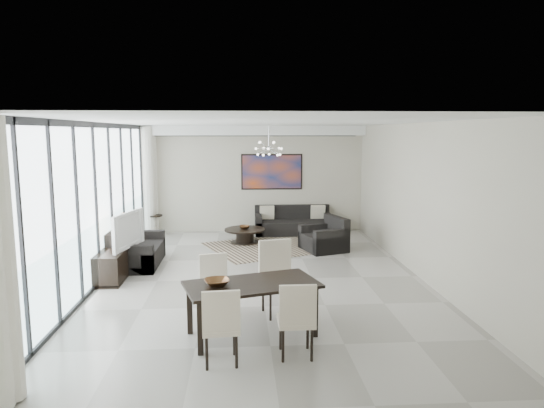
{
  "coord_description": "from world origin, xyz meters",
  "views": [
    {
      "loc": [
        -0.37,
        -8.75,
        2.71
      ],
      "look_at": [
        0.29,
        1.15,
        1.25
      ],
      "focal_mm": 32.0,
      "sensor_mm": 36.0,
      "label": 1
    }
  ],
  "objects": [
    {
      "name": "dining_chair_ne",
      "position": [
        0.18,
        -1.68,
        0.64
      ],
      "size": [
        0.61,
        0.61,
        1.1
      ],
      "color": "beige",
      "rests_on": "floor"
    },
    {
      "name": "armchair",
      "position": [
        1.59,
        2.15,
        0.27
      ],
      "size": [
        1.13,
        1.16,
        0.78
      ],
      "color": "black",
      "rests_on": "floor"
    },
    {
      "name": "rug",
      "position": [
        0.4,
        2.6,
        0.01
      ],
      "size": [
        3.5,
        3.15,
        0.01
      ],
      "primitive_type": "cube",
      "rotation": [
        0.0,
        0.0,
        0.4
      ],
      "color": "black",
      "rests_on": "floor"
    },
    {
      "name": "bowl_coffee",
      "position": [
        -0.27,
        3.08,
        0.39
      ],
      "size": [
        0.3,
        0.3,
        0.08
      ],
      "primitive_type": "imported",
      "rotation": [
        0.0,
        0.0,
        0.19
      ],
      "color": "brown",
      "rests_on": "coffee_table"
    },
    {
      "name": "side_table",
      "position": [
        -2.65,
        4.15,
        0.37
      ],
      "size": [
        0.4,
        0.4,
        0.55
      ],
      "color": "black",
      "rests_on": "floor"
    },
    {
      "name": "loveseat",
      "position": [
        -2.55,
        1.17,
        0.27
      ],
      "size": [
        0.89,
        1.59,
        0.79
      ],
      "color": "black",
      "rests_on": "floor"
    },
    {
      "name": "dining_chair_sw",
      "position": [
        -0.61,
        -3.37,
        0.54
      ],
      "size": [
        0.47,
        0.47,
        0.95
      ],
      "color": "beige",
      "rests_on": "floor"
    },
    {
      "name": "tv_console",
      "position": [
        -2.76,
        0.46,
        0.28
      ],
      "size": [
        0.5,
        1.76,
        0.55
      ],
      "primitive_type": "cube",
      "color": "black",
      "rests_on": "floor"
    },
    {
      "name": "chandelier",
      "position": [
        0.3,
        2.5,
        2.35
      ],
      "size": [
        0.66,
        0.66,
        0.71
      ],
      "color": "silver",
      "rests_on": "room_shell"
    },
    {
      "name": "television",
      "position": [
        -2.6,
        0.41,
        0.89
      ],
      "size": [
        0.44,
        1.19,
        0.68
      ],
      "primitive_type": "imported",
      "rotation": [
        0.0,
        0.0,
        1.33
      ],
      "color": "gray",
      "rests_on": "tv_console"
    },
    {
      "name": "dining_table",
      "position": [
        -0.23,
        -2.51,
        0.64
      ],
      "size": [
        1.92,
        1.34,
        0.73
      ],
      "color": "black",
      "rests_on": "floor"
    },
    {
      "name": "painting",
      "position": [
        0.5,
        4.47,
        1.65
      ],
      "size": [
        1.68,
        0.04,
        0.98
      ],
      "primitive_type": "cube",
      "color": "#B54619",
      "rests_on": "room_shell"
    },
    {
      "name": "dining_chair_se",
      "position": [
        0.29,
        -3.24,
        0.55
      ],
      "size": [
        0.44,
        0.44,
        0.96
      ],
      "color": "beige",
      "rests_on": "floor"
    },
    {
      "name": "room_shell",
      "position": [
        0.46,
        0.0,
        1.45
      ],
      "size": [
        6.0,
        9.0,
        2.9
      ],
      "color": "#A8A39B",
      "rests_on": "ground"
    },
    {
      "name": "dining_chair_nw",
      "position": [
        -0.77,
        -1.69,
        0.52
      ],
      "size": [
        0.5,
        0.5,
        0.91
      ],
      "color": "beige",
      "rests_on": "floor"
    },
    {
      "name": "coffee_table",
      "position": [
        -0.27,
        3.05,
        0.2
      ],
      "size": [
        1.01,
        1.01,
        0.35
      ],
      "color": "black",
      "rests_on": "floor"
    },
    {
      "name": "sofa_main",
      "position": [
        1.05,
        4.07,
        0.25
      ],
      "size": [
        2.05,
        0.84,
        0.75
      ],
      "color": "black",
      "rests_on": "floor"
    },
    {
      "name": "window_wall",
      "position": [
        -2.86,
        0.0,
        1.47
      ],
      "size": [
        0.37,
        8.95,
        2.9
      ],
      "color": "silver",
      "rests_on": "floor"
    },
    {
      "name": "soffit",
      "position": [
        0.0,
        4.3,
        2.77
      ],
      "size": [
        5.98,
        0.4,
        0.26
      ],
      "primitive_type": "cube",
      "color": "white",
      "rests_on": "room_shell"
    },
    {
      "name": "bowl_dining",
      "position": [
        -0.69,
        -2.58,
        0.77
      ],
      "size": [
        0.39,
        0.39,
        0.08
      ],
      "primitive_type": "imported",
      "rotation": [
        0.0,
        0.0,
        0.2
      ],
      "color": "brown",
      "rests_on": "dining_table"
    }
  ]
}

